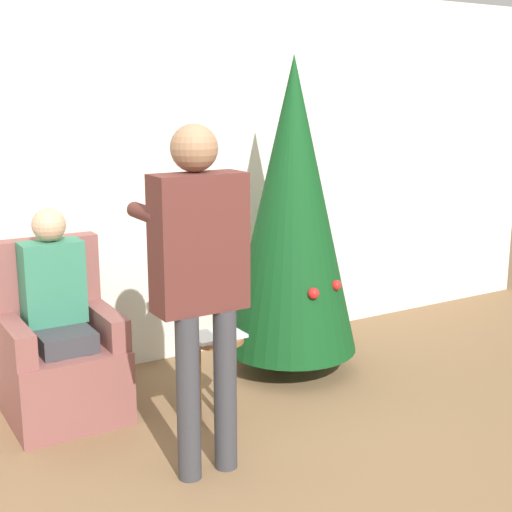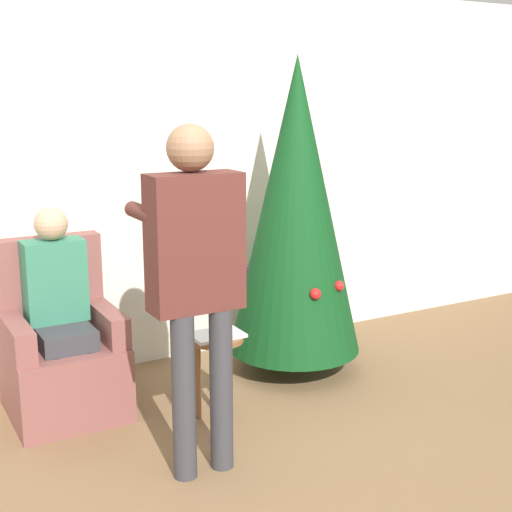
{
  "view_description": "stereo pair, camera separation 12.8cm",
  "coord_description": "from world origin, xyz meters",
  "px_view_note": "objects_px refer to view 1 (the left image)",
  "views": [
    {
      "loc": [
        -1.76,
        -2.44,
        1.92
      ],
      "look_at": [
        0.35,
        1.06,
        0.99
      ],
      "focal_mm": 50.0,
      "sensor_mm": 36.0,
      "label": 1
    },
    {
      "loc": [
        -1.65,
        -2.5,
        1.92
      ],
      "look_at": [
        0.35,
        1.06,
        0.99
      ],
      "focal_mm": 50.0,
      "sensor_mm": 36.0,
      "label": 2
    }
  ],
  "objects_px": {
    "person_standing": "(200,267)",
    "armchair": "(59,357)",
    "christmas_tree": "(292,207)",
    "person_seated": "(58,305)",
    "side_stool": "(217,355)"
  },
  "relations": [
    {
      "from": "person_seated",
      "to": "side_stool",
      "type": "xyz_separation_m",
      "value": [
        0.78,
        -0.55,
        -0.29
      ]
    },
    {
      "from": "side_stool",
      "to": "person_seated",
      "type": "bearing_deg",
      "value": 145.0
    },
    {
      "from": "person_seated",
      "to": "person_standing",
      "type": "bearing_deg",
      "value": -66.56
    },
    {
      "from": "christmas_tree",
      "to": "person_standing",
      "type": "relative_size",
      "value": 1.22
    },
    {
      "from": "christmas_tree",
      "to": "person_standing",
      "type": "xyz_separation_m",
      "value": [
        -1.17,
        -0.91,
        -0.08
      ]
    },
    {
      "from": "person_seated",
      "to": "person_standing",
      "type": "distance_m",
      "value": 1.17
    },
    {
      "from": "armchair",
      "to": "person_seated",
      "type": "height_order",
      "value": "person_seated"
    },
    {
      "from": "person_standing",
      "to": "person_seated",
      "type": "bearing_deg",
      "value": 113.44
    },
    {
      "from": "person_seated",
      "to": "person_standing",
      "type": "height_order",
      "value": "person_standing"
    },
    {
      "from": "armchair",
      "to": "side_stool",
      "type": "xyz_separation_m",
      "value": [
        0.78,
        -0.58,
        0.05
      ]
    },
    {
      "from": "christmas_tree",
      "to": "person_seated",
      "type": "distance_m",
      "value": 1.68
    },
    {
      "from": "christmas_tree",
      "to": "person_standing",
      "type": "bearing_deg",
      "value": -141.93
    },
    {
      "from": "armchair",
      "to": "person_standing",
      "type": "relative_size",
      "value": 0.59
    },
    {
      "from": "christmas_tree",
      "to": "armchair",
      "type": "bearing_deg",
      "value": 175.1
    },
    {
      "from": "person_standing",
      "to": "armchair",
      "type": "bearing_deg",
      "value": 112.77
    }
  ]
}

